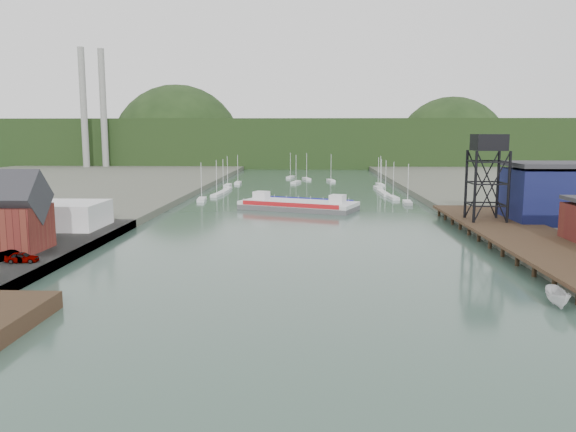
# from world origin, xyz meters

# --- Properties ---
(ground) EXTENTS (600.00, 600.00, 0.00)m
(ground) POSITION_xyz_m (0.00, 0.00, 0.00)
(ground) COLOR #304A41
(ground) RESTS_ON ground
(east_pier) EXTENTS (14.00, 70.00, 2.45)m
(east_pier) POSITION_xyz_m (37.00, 45.00, 1.90)
(east_pier) COLOR black
(east_pier) RESTS_ON ground
(harbor_building) EXTENTS (12.20, 8.20, 8.90)m
(harbor_building) POSITION_xyz_m (-42.00, 30.00, 6.09)
(harbor_building) COLOR #561A18
(harbor_building) RESTS_ON west_quay
(white_shed) EXTENTS (18.00, 12.00, 4.50)m
(white_shed) POSITION_xyz_m (-44.00, 50.00, 3.85)
(white_shed) COLOR silver
(white_shed) RESTS_ON west_quay
(lift_tower) EXTENTS (6.50, 6.50, 16.00)m
(lift_tower) POSITION_xyz_m (35.00, 58.00, 15.65)
(lift_tower) COLOR black
(lift_tower) RESTS_ON east_pier
(blue_shed) EXTENTS (20.50, 14.50, 11.30)m
(blue_shed) POSITION_xyz_m (50.00, 60.00, 7.06)
(blue_shed) COLOR #0C0D37
(blue_shed) RESTS_ON east_land
(marina_sailboats) EXTENTS (57.71, 92.65, 0.90)m
(marina_sailboats) POSITION_xyz_m (0.08, 138.46, 0.35)
(marina_sailboats) COLOR silver
(marina_sailboats) RESTS_ON ground
(smokestacks) EXTENTS (11.20, 8.20, 60.00)m
(smokestacks) POSITION_xyz_m (-106.00, 232.50, 30.00)
(smokestacks) COLOR gray
(smokestacks) RESTS_ON ground
(distant_hills) EXTENTS (500.00, 120.00, 80.00)m
(distant_hills) POSITION_xyz_m (-3.98, 301.35, 10.38)
(distant_hills) COLOR black
(distant_hills) RESTS_ON ground
(chain_ferry) EXTENTS (29.86, 20.36, 3.99)m
(chain_ferry) POSITION_xyz_m (-0.72, 87.58, 1.15)
(chain_ferry) COLOR #525154
(chain_ferry) RESTS_ON ground
(motorboat) EXTENTS (2.76, 5.52, 2.04)m
(motorboat) POSITION_xyz_m (28.46, 11.18, 1.02)
(motorboat) COLOR silver
(motorboat) RESTS_ON ground
(car_west_a) EXTENTS (4.27, 2.03, 1.41)m
(car_west_a) POSITION_xyz_m (-35.32, 22.51, 2.30)
(car_west_a) COLOR #999999
(car_west_a) RESTS_ON west_quay
(car_west_b) EXTENTS (4.67, 2.65, 1.46)m
(car_west_b) POSITION_xyz_m (-36.91, 22.91, 2.33)
(car_west_b) COLOR #999999
(car_west_b) RESTS_ON west_quay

